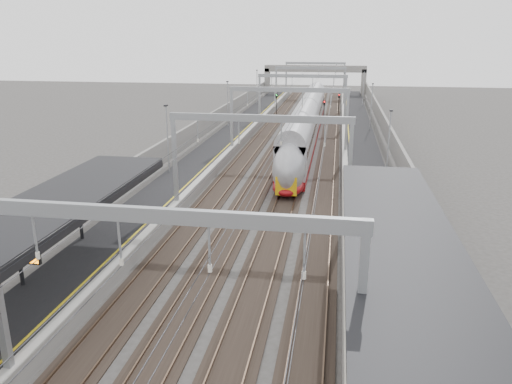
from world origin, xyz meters
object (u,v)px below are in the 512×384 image
(overbridge, at_px, (315,73))
(train, at_px, (306,127))
(signal_green, at_px, (276,100))
(bench, at_px, (385,256))

(overbridge, relative_size, train, 0.44)
(train, xyz_separation_m, signal_green, (-6.70, 24.70, 0.30))
(overbridge, height_order, signal_green, overbridge)
(signal_green, bearing_deg, train, -74.82)
(bench, bearing_deg, overbridge, 95.32)
(overbridge, distance_m, signal_green, 26.84)
(train, xyz_separation_m, bench, (6.61, -36.22, -0.50))
(signal_green, bearing_deg, overbridge, 78.76)
(train, height_order, bench, train)
(overbridge, bearing_deg, train, -88.31)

